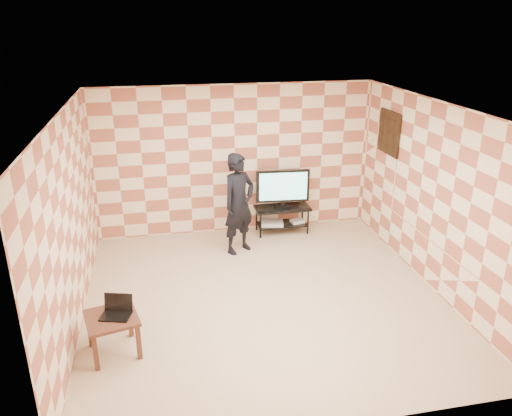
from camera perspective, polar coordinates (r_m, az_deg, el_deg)
The scene contains 14 objects.
floor at distance 7.29m, azimuth 0.96°, elevation -10.15°, with size 5.00×5.00×0.00m, color tan.
wall_back at distance 9.02m, azimuth -2.42°, elevation 5.50°, with size 5.00×0.02×2.70m, color beige.
wall_front at distance 4.54m, azimuth 8.00°, elevation -11.68°, with size 5.00×0.02×2.70m, color beige.
wall_left at distance 6.65m, azimuth -20.53°, elevation -1.81°, with size 0.02×5.00×2.70m, color beige.
wall_right at distance 7.60m, azimuth 19.76°, elevation 1.16°, with size 0.02×5.00×2.70m, color beige.
ceiling at distance 6.32m, azimuth 1.11°, elevation 11.22°, with size 5.00×5.00×0.02m, color white.
wall_art at distance 8.73m, azimuth 14.97°, elevation 8.33°, with size 0.04×0.72×0.72m.
tv_stand at distance 9.20m, azimuth 3.00°, elevation -0.67°, with size 1.01×0.45×0.50m.
tv at distance 9.01m, azimuth 3.07°, elevation 2.42°, with size 0.97×0.20×0.71m.
dvd_player at distance 9.20m, azimuth 1.82°, elevation -1.73°, with size 0.41×0.29×0.07m, color silver.
game_console at distance 9.33m, azimuth 4.75°, elevation -1.50°, with size 0.24×0.17×0.05m, color silver.
side_table at distance 6.26m, azimuth -16.13°, elevation -12.51°, with size 0.70×0.70×0.50m.
laptop at distance 6.21m, azimuth -15.62°, elevation -11.22°, with size 0.40×0.35×0.23m.
person at distance 8.29m, azimuth -1.97°, elevation 0.49°, with size 0.63×0.41×1.72m, color black.
Camera 1 is at (-1.36, -6.07, 3.81)m, focal length 35.00 mm.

